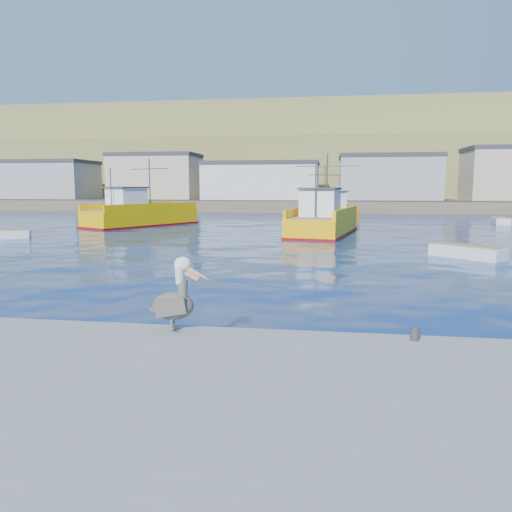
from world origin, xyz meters
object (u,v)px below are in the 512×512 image
at_px(boat_orange, 329,211).
at_px(pelican, 175,300).
at_px(skiff_mid, 467,253).
at_px(skiff_far, 501,221).
at_px(trawler_yellow_b, 323,221).
at_px(skiff_left, 4,235).
at_px(trawler_yellow_a, 139,215).

bearing_deg(boat_orange, pelican, -94.21).
xyz_separation_m(skiff_mid, skiff_far, (9.89, 25.99, 0.00)).
bearing_deg(skiff_far, pelican, -115.60).
bearing_deg(trawler_yellow_b, skiff_left, -164.06).
xyz_separation_m(skiff_left, skiff_mid, (31.00, -5.45, 0.02)).
relative_size(skiff_left, skiff_far, 0.93).
bearing_deg(skiff_far, skiff_mid, -110.83).
bearing_deg(trawler_yellow_a, skiff_mid, -35.40).
xyz_separation_m(trawler_yellow_a, skiff_mid, (25.60, -18.19, -0.79)).
relative_size(trawler_yellow_b, skiff_far, 2.91).
bearing_deg(skiff_left, pelican, -48.10).
bearing_deg(pelican, boat_orange, 85.79).
relative_size(skiff_left, skiff_mid, 1.01).
distance_m(skiff_mid, skiff_far, 27.81).
relative_size(trawler_yellow_a, trawler_yellow_b, 1.04).
relative_size(boat_orange, skiff_far, 2.12).
bearing_deg(skiff_left, boat_orange, 43.92).
height_order(skiff_left, skiff_mid, skiff_mid).
height_order(trawler_yellow_a, skiff_mid, trawler_yellow_a).
height_order(trawler_yellow_b, skiff_far, trawler_yellow_b).
relative_size(skiff_far, pelican, 2.32).
distance_m(trawler_yellow_b, skiff_mid, 14.41).
bearing_deg(trawler_yellow_b, boat_orange, 88.44).
xyz_separation_m(boat_orange, skiff_left, (-23.57, -22.70, -0.77)).
relative_size(trawler_yellow_a, pelican, 6.99).
bearing_deg(skiff_mid, boat_orange, 104.79).
bearing_deg(trawler_yellow_b, trawler_yellow_a, 160.91).
relative_size(skiff_mid, pelican, 2.14).
bearing_deg(skiff_far, trawler_yellow_a, -167.60).
distance_m(trawler_yellow_a, pelican, 38.29).
relative_size(trawler_yellow_a, skiff_left, 3.25).
xyz_separation_m(skiff_mid, pelican, (-10.76, -17.11, 0.97)).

